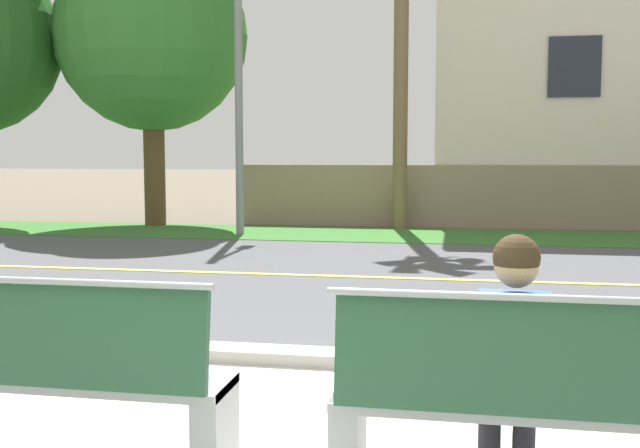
% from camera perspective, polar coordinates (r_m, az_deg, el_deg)
% --- Properties ---
extents(ground_plane, '(140.00, 140.00, 0.00)m').
position_cam_1_polar(ground_plane, '(11.33, 6.02, -2.94)').
color(ground_plane, '#665B4C').
extents(curb_edge, '(44.00, 0.30, 0.11)m').
position_cam_1_polar(curb_edge, '(5.82, 1.55, -10.33)').
color(curb_edge, '#ADA89E').
rests_on(curb_edge, ground_plane).
extents(street_asphalt, '(52.00, 8.00, 0.01)m').
position_cam_1_polar(street_asphalt, '(9.85, 5.33, -4.16)').
color(street_asphalt, '#515156').
rests_on(street_asphalt, ground_plane).
extents(road_centre_line, '(48.00, 0.14, 0.01)m').
position_cam_1_polar(road_centre_line, '(9.85, 5.33, -4.13)').
color(road_centre_line, '#E0CC4C').
rests_on(road_centre_line, ground_plane).
extents(far_verge_grass, '(48.00, 2.80, 0.02)m').
position_cam_1_polar(far_verge_grass, '(15.08, 7.16, -0.87)').
color(far_verge_grass, '#38702D').
rests_on(far_verge_grass, ground_plane).
extents(bench_left, '(1.83, 0.48, 1.01)m').
position_cam_1_polar(bench_left, '(4.24, -19.45, -10.99)').
color(bench_left, '#9EA0A8').
rests_on(bench_left, ground_plane).
extents(bench_right, '(1.83, 0.48, 1.01)m').
position_cam_1_polar(bench_right, '(3.72, 15.36, -13.19)').
color(bench_right, '#9EA0A8').
rests_on(bench_right, ground_plane).
extents(seated_person_blue, '(0.52, 0.68, 1.25)m').
position_cam_1_polar(seated_person_blue, '(3.81, 14.60, -9.25)').
color(seated_person_blue, black).
rests_on(seated_person_blue, ground_plane).
extents(streetlamp, '(0.24, 2.10, 6.74)m').
position_cam_1_polar(streetlamp, '(15.57, -6.07, 13.59)').
color(streetlamp, gray).
rests_on(streetlamp, ground_plane).
extents(shade_tree_left, '(4.32, 4.32, 7.13)m').
position_cam_1_polar(shade_tree_left, '(17.63, -12.51, 15.02)').
color(shade_tree_left, brown).
rests_on(shade_tree_left, ground_plane).
extents(garden_wall, '(13.00, 0.36, 1.40)m').
position_cam_1_polar(garden_wall, '(17.08, 15.38, 2.03)').
color(garden_wall, gray).
rests_on(garden_wall, ground_plane).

